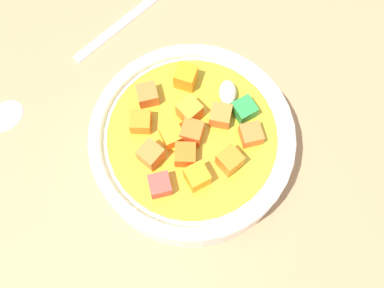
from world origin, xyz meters
TOP-DOWN VIEW (x-y plane):
  - ground_plane at (0.00, 0.00)cm, footprint 140.00×140.00cm
  - soup_bowl_main at (0.01, 0.01)cm, footprint 15.47×15.47cm
  - spoon at (-7.73, 10.60)cm, footprint 19.80×15.77cm

SIDE VIEW (x-z plane):
  - ground_plane at x=0.00cm, z-range -2.00..0.00cm
  - spoon at x=-7.73cm, z-range -0.02..0.84cm
  - soup_bowl_main at x=0.01cm, z-range -0.43..5.35cm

